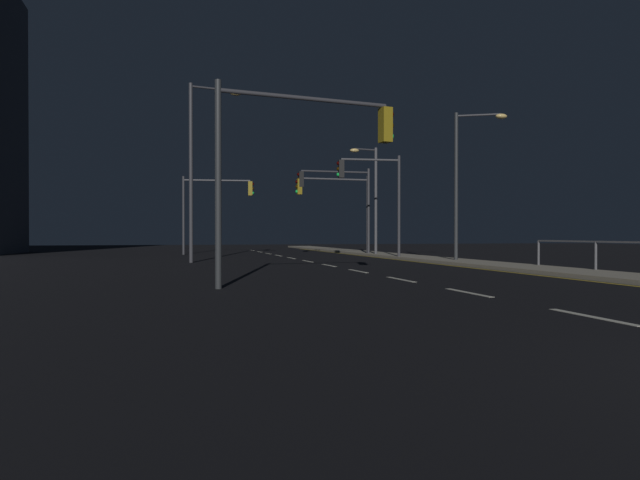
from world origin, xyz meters
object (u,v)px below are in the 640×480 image
traffic_light_near_left (338,192)px  traffic_light_near_right (303,145)px  traffic_light_far_right (335,197)px  street_lamp_far_end (372,189)px  street_lamp_mid_block (199,156)px  traffic_light_overhead_east (215,199)px  traffic_light_far_left (373,186)px  street_lamp_corner (465,170)px

traffic_light_near_left → traffic_light_near_right: traffic_light_near_left is taller
traffic_light_far_right → traffic_light_near_left: traffic_light_near_left is taller
traffic_light_far_right → street_lamp_far_end: street_lamp_far_end is taller
street_lamp_mid_block → street_lamp_far_end: 12.13m
traffic_light_overhead_east → traffic_light_near_left: bearing=-31.3°
traffic_light_near_right → traffic_light_far_left: bearing=64.0°
street_lamp_corner → traffic_light_far_right: bearing=108.7°
traffic_light_far_left → traffic_light_near_left: bearing=94.7°
traffic_light_near_left → traffic_light_near_right: bearing=-108.7°
street_lamp_corner → street_lamp_far_end: 9.16m
traffic_light_far_left → street_lamp_corner: 5.63m
traffic_light_far_right → traffic_light_overhead_east: 8.30m
traffic_light_near_left → traffic_light_near_right: 21.19m
traffic_light_overhead_east → street_lamp_mid_block: size_ratio=0.61×
street_lamp_mid_block → traffic_light_near_left: bearing=37.2°
street_lamp_far_end → street_lamp_mid_block: bearing=-152.1°
street_lamp_corner → street_lamp_far_end: street_lamp_corner is taller
traffic_light_overhead_east → traffic_light_far_left: bearing=-51.5°
traffic_light_near_right → street_lamp_far_end: (8.68, 19.03, 0.45)m
traffic_light_near_left → street_lamp_far_end: (1.87, -1.03, 0.15)m
traffic_light_near_right → street_lamp_corner: size_ratio=0.74×
street_lamp_mid_block → street_lamp_far_end: street_lamp_mid_block is taller
traffic_light_overhead_east → traffic_light_far_left: 12.32m
traffic_light_overhead_east → street_lamp_far_end: bearing=-30.8°
traffic_light_far_left → street_lamp_mid_block: bearing=-171.2°
traffic_light_far_right → street_lamp_corner: (3.43, -10.17, 0.71)m
traffic_light_far_left → street_lamp_far_end: bearing=71.1°
traffic_light_overhead_east → street_lamp_far_end: size_ratio=0.79×
traffic_light_far_right → traffic_light_far_left: (0.56, -5.35, 0.32)m
traffic_light_near_right → street_lamp_far_end: street_lamp_far_end is taller
traffic_light_overhead_east → traffic_light_near_right: traffic_light_overhead_east is taller
traffic_light_near_left → street_lamp_corner: (3.30, -10.08, 0.40)m
traffic_light_far_right → street_lamp_corner: size_ratio=0.71×
traffic_light_far_right → traffic_light_overhead_east: bearing=148.8°
traffic_light_near_right → traffic_light_far_left: traffic_light_far_left is taller
traffic_light_overhead_east → traffic_light_near_left: size_ratio=0.97×
traffic_light_near_left → street_lamp_mid_block: (-8.81, -6.69, 1.09)m
street_lamp_mid_block → traffic_light_far_right: bearing=38.0°
street_lamp_mid_block → traffic_light_far_left: bearing=8.8°
street_lamp_corner → street_lamp_mid_block: street_lamp_mid_block is taller
traffic_light_far_left → street_lamp_corner: street_lamp_corner is taller
traffic_light_near_right → street_lamp_far_end: 20.92m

